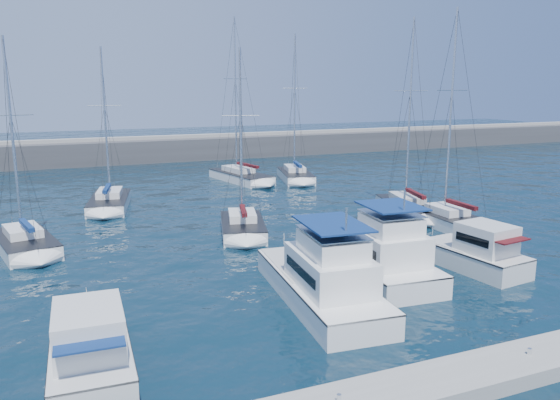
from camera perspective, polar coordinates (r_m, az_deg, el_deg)
name	(u,v)px	position (r m, az deg, el deg)	size (l,w,h in m)	color
ground	(371,276)	(30.99, 9.46, -7.82)	(220.00, 220.00, 0.00)	black
breakwater	(175,152)	(78.78, -10.90, 4.93)	(160.00, 6.00, 4.45)	#424244
dock	(528,362)	(23.09, 24.53, -15.14)	(40.00, 2.20, 0.60)	gray
dock_cleat_near_port	(339,398)	(18.39, 6.18, -19.86)	(0.16, 0.16, 0.25)	silver
dock_cleat_centre	(530,351)	(22.91, 24.62, -14.19)	(0.16, 0.16, 0.25)	silver
motor_yacht_port_outer	(90,350)	(21.69, -19.19, -14.61)	(3.04, 6.97, 3.20)	silver
motor_yacht_port_inner	(323,281)	(26.58, 4.56, -8.48)	(4.43, 10.72, 4.69)	white
motor_yacht_stbd_inner	(382,258)	(30.39, 10.56, -6.01)	(4.36, 8.86, 4.69)	white
motor_yacht_stbd_outer	(478,254)	(33.20, 19.96, -5.34)	(3.49, 6.33, 3.20)	silver
sailboat_mid_a	(25,243)	(38.41, -25.09, -4.10)	(4.51, 7.36, 13.65)	white
sailboat_mid_c	(243,227)	(38.85, -3.92, -2.80)	(4.56, 7.09, 13.22)	white
sailboat_mid_d	(408,207)	(45.94, 13.28, -0.76)	(4.90, 8.17, 15.92)	silver
sailboat_mid_e	(450,220)	(42.54, 17.31, -1.97)	(3.16, 6.89, 16.08)	white
sailboat_back_a	(110,202)	(49.10, -17.38, -0.21)	(4.51, 8.14, 13.85)	white
sailboat_back_b	(241,176)	(60.18, -4.13, 2.50)	(5.03, 9.50, 17.77)	white
sailboat_back_c	(295,175)	(60.76, 1.62, 2.62)	(4.85, 8.33, 16.09)	white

